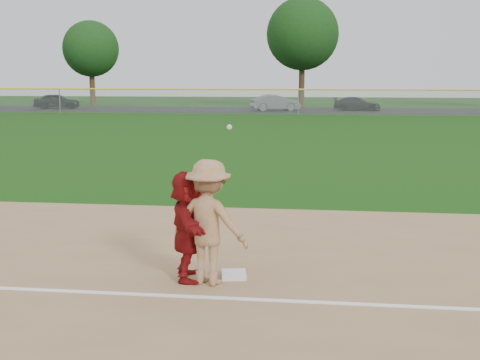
# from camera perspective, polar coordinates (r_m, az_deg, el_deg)

# --- Properties ---
(ground) EXTENTS (160.00, 160.00, 0.00)m
(ground) POSITION_cam_1_polar(r_m,az_deg,el_deg) (9.30, -1.14, -9.51)
(ground) COLOR #16420C
(ground) RESTS_ON ground
(foul_line) EXTENTS (60.00, 0.10, 0.01)m
(foul_line) POSITION_cam_1_polar(r_m,az_deg,el_deg) (8.55, -1.91, -11.11)
(foul_line) COLOR white
(foul_line) RESTS_ON infield_dirt
(parking_asphalt) EXTENTS (120.00, 10.00, 0.01)m
(parking_asphalt) POSITION_cam_1_polar(r_m,az_deg,el_deg) (54.79, 5.70, 6.60)
(parking_asphalt) COLOR black
(parking_asphalt) RESTS_ON ground
(first_base) EXTENTS (0.42, 0.42, 0.08)m
(first_base) POSITION_cam_1_polar(r_m,az_deg,el_deg) (9.36, -0.59, -8.98)
(first_base) COLOR white
(first_base) RESTS_ON infield_dirt
(base_runner) EXTENTS (0.83, 1.62, 1.67)m
(base_runner) POSITION_cam_1_polar(r_m,az_deg,el_deg) (9.11, -5.00, -4.33)
(base_runner) COLOR maroon
(base_runner) RESTS_ON infield_dirt
(car_left) EXTENTS (4.44, 2.59, 1.42)m
(car_left) POSITION_cam_1_polar(r_m,az_deg,el_deg) (59.68, -16.96, 7.17)
(car_left) COLOR black
(car_left) RESTS_ON parking_asphalt
(car_mid) EXTENTS (4.55, 2.74, 1.42)m
(car_mid) POSITION_cam_1_polar(r_m,az_deg,el_deg) (53.74, 3.37, 7.33)
(car_mid) COLOR slate
(car_mid) RESTS_ON parking_asphalt
(car_right) EXTENTS (4.31, 2.12, 1.21)m
(car_right) POSITION_cam_1_polar(r_m,az_deg,el_deg) (54.92, 11.03, 7.11)
(car_right) COLOR black
(car_right) RESTS_ON parking_asphalt
(first_base_play) EXTENTS (1.35, 1.01, 2.37)m
(first_base_play) POSITION_cam_1_polar(r_m,az_deg,el_deg) (8.89, -2.97, -4.03)
(first_base_play) COLOR gray
(first_base_play) RESTS_ON infield_dirt
(outfield_fence) EXTENTS (110.00, 0.12, 110.00)m
(outfield_fence) POSITION_cam_1_polar(r_m,az_deg,el_deg) (48.71, 5.57, 8.50)
(outfield_fence) COLOR #999EA0
(outfield_fence) RESTS_ON ground
(tree_1) EXTENTS (5.80, 5.80, 8.75)m
(tree_1) POSITION_cam_1_polar(r_m,az_deg,el_deg) (65.98, -13.97, 11.97)
(tree_1) COLOR #3C2916
(tree_1) RESTS_ON ground
(tree_2) EXTENTS (7.00, 7.00, 10.58)m
(tree_2) POSITION_cam_1_polar(r_m,az_deg,el_deg) (60.33, 5.95, 13.60)
(tree_2) COLOR #382514
(tree_2) RESTS_ON ground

